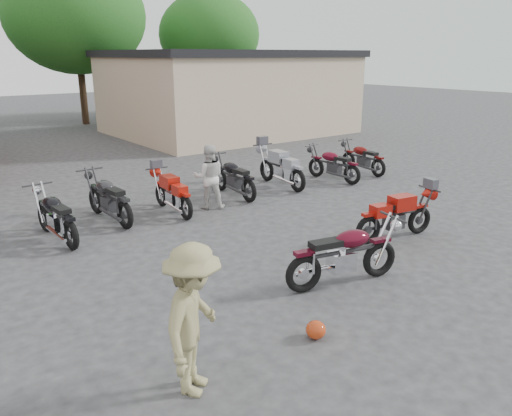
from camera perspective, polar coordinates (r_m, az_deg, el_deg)
ground at (r=8.04m, az=7.38°, el=-9.58°), size 90.00×90.00×0.00m
stucco_building at (r=24.30m, az=-3.24°, el=12.79°), size 10.00×8.00×3.50m
tree_2 at (r=28.55m, az=-19.72°, el=17.84°), size 7.04×7.04×8.80m
tree_3 at (r=32.01m, az=-5.29°, el=17.47°), size 6.08×6.08×7.60m
vintage_motorcycle at (r=8.17m, az=10.21°, el=-4.81°), size 2.10×1.10×1.16m
sportbike at (r=10.43m, az=15.79°, el=-0.58°), size 1.92×0.94×1.07m
helmet at (r=6.81m, az=6.85°, el=-13.65°), size 0.35×0.35×0.25m
person_light at (r=12.05m, az=-5.41°, el=3.56°), size 0.95×0.88×1.56m
person_tan at (r=5.53m, az=-7.14°, el=-12.59°), size 1.27×1.22×1.74m
row_bike_2 at (r=10.73m, az=-21.98°, el=-0.57°), size 0.76×1.96×1.12m
row_bike_3 at (r=11.60m, az=-16.55°, el=1.36°), size 0.78×2.04×1.16m
row_bike_4 at (r=11.88m, az=-9.58°, el=1.91°), size 0.68×1.83×1.04m
row_bike_5 at (r=13.12m, az=-2.62°, el=3.76°), size 0.74×1.96×1.12m
row_bike_6 at (r=14.12m, az=2.85°, el=4.88°), size 0.85×2.11×1.19m
row_bike_7 at (r=14.94m, az=8.78°, el=5.14°), size 0.79×1.90×1.07m
row_bike_8 at (r=16.10m, az=12.07°, el=5.78°), size 0.74×1.85×1.05m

